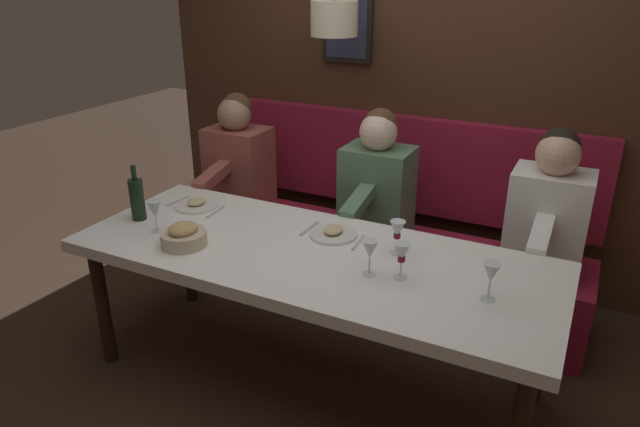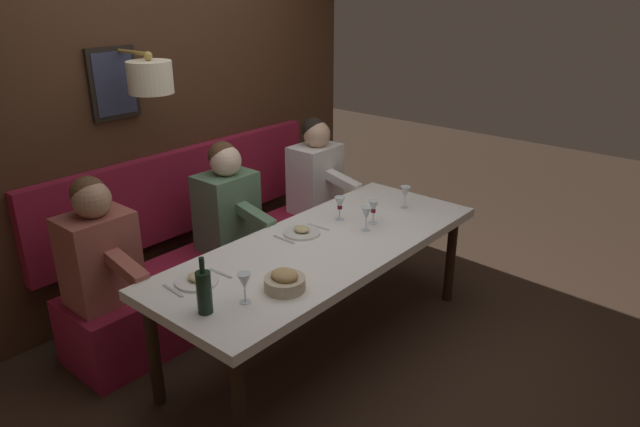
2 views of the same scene
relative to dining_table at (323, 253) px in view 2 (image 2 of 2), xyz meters
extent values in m
plane|color=#332319|center=(0.00, 0.00, -0.67)|extent=(12.00, 12.00, 0.00)
cube|color=white|center=(0.00, 0.00, 0.04)|extent=(0.90, 2.31, 0.06)
cylinder|color=black|center=(-0.35, -1.05, -0.33)|extent=(0.07, 0.07, 0.68)
cylinder|color=black|center=(-0.35, 1.05, -0.33)|extent=(0.07, 0.07, 0.68)
cylinder|color=black|center=(0.35, -1.05, -0.33)|extent=(0.07, 0.07, 0.68)
cylinder|color=black|center=(0.35, 1.05, -0.33)|extent=(0.07, 0.07, 0.68)
cube|color=maroon|center=(0.89, 0.00, -0.45)|extent=(0.52, 2.51, 0.45)
cube|color=#422819|center=(1.48, 0.00, 0.78)|extent=(0.10, 3.71, 2.90)
cube|color=maroon|center=(1.39, 0.00, 0.10)|extent=(0.10, 2.51, 0.64)
cube|color=black|center=(1.42, 0.46, 0.96)|extent=(0.04, 0.34, 0.47)
cube|color=#2D334C|center=(1.40, 0.46, 0.96)|extent=(0.01, 0.28, 0.41)
cylinder|color=#A37F38|center=(1.25, 0.40, 1.17)|extent=(0.35, 0.02, 0.02)
cylinder|color=beige|center=(1.08, 0.40, 1.03)|extent=(0.28, 0.28, 0.20)
sphere|color=#A37F38|center=(1.08, 0.40, 1.16)|extent=(0.06, 0.06, 0.06)
cube|color=white|center=(0.89, -0.95, 0.06)|extent=(0.30, 0.40, 0.56)
sphere|color=#D1A889|center=(0.87, -0.95, 0.43)|extent=(0.22, 0.22, 0.22)
sphere|color=black|center=(0.90, -0.95, 0.47)|extent=(0.20, 0.20, 0.20)
cube|color=white|center=(0.60, -0.95, 0.10)|extent=(0.33, 0.09, 0.14)
cube|color=#567A5B|center=(0.89, 0.01, 0.06)|extent=(0.30, 0.40, 0.56)
sphere|color=beige|center=(0.87, 0.01, 0.43)|extent=(0.22, 0.22, 0.22)
sphere|color=#4C331E|center=(0.90, 0.01, 0.47)|extent=(0.20, 0.20, 0.20)
cube|color=#567A5B|center=(0.60, 0.01, 0.10)|extent=(0.33, 0.09, 0.14)
cube|color=#934C42|center=(0.89, 1.01, 0.06)|extent=(0.30, 0.40, 0.56)
sphere|color=#A37A60|center=(0.87, 1.01, 0.43)|extent=(0.22, 0.22, 0.22)
sphere|color=#4C331E|center=(0.90, 1.01, 0.47)|extent=(0.20, 0.20, 0.20)
cube|color=#934C42|center=(0.60, 1.01, 0.10)|extent=(0.33, 0.09, 0.14)
cylinder|color=white|center=(0.20, 0.83, 0.07)|extent=(0.24, 0.24, 0.01)
ellipsoid|color=#D1BC84|center=(0.20, 0.83, 0.10)|extent=(0.11, 0.09, 0.04)
cube|color=silver|center=(0.18, 0.68, 0.07)|extent=(0.17, 0.03, 0.01)
cube|color=silver|center=(0.22, 0.97, 0.07)|extent=(0.18, 0.03, 0.01)
cylinder|color=silver|center=(0.20, -0.02, 0.07)|extent=(0.24, 0.24, 0.01)
ellipsoid|color=#D1BC84|center=(0.20, -0.02, 0.10)|extent=(0.11, 0.09, 0.04)
cube|color=silver|center=(0.18, -0.17, 0.07)|extent=(0.17, 0.03, 0.01)
cube|color=silver|center=(0.22, 0.12, 0.07)|extent=(0.18, 0.02, 0.01)
cylinder|color=silver|center=(-0.15, 0.80, 0.07)|extent=(0.06, 0.06, 0.00)
cylinder|color=silver|center=(-0.15, 0.80, 0.11)|extent=(0.01, 0.01, 0.07)
cone|color=silver|center=(-0.15, 0.80, 0.19)|extent=(0.07, 0.07, 0.08)
cylinder|color=silver|center=(-0.06, -0.84, 0.07)|extent=(0.06, 0.06, 0.00)
cylinder|color=silver|center=(-0.06, -0.84, 0.11)|extent=(0.01, 0.01, 0.07)
cone|color=silver|center=(-0.06, -0.84, 0.19)|extent=(0.07, 0.07, 0.08)
cylinder|color=silver|center=(-0.08, -0.33, 0.07)|extent=(0.06, 0.06, 0.00)
cylinder|color=silver|center=(-0.08, -0.33, 0.11)|extent=(0.01, 0.01, 0.07)
cone|color=silver|center=(-0.08, -0.33, 0.19)|extent=(0.07, 0.07, 0.08)
cylinder|color=silver|center=(0.16, -0.37, 0.07)|extent=(0.06, 0.06, 0.00)
cylinder|color=silver|center=(0.16, -0.37, 0.11)|extent=(0.01, 0.01, 0.07)
cone|color=silver|center=(0.16, -0.37, 0.19)|extent=(0.07, 0.07, 0.08)
cylinder|color=maroon|center=(0.16, -0.37, 0.16)|extent=(0.03, 0.03, 0.02)
cylinder|color=silver|center=(-0.05, -0.46, 0.07)|extent=(0.06, 0.06, 0.00)
cylinder|color=silver|center=(-0.05, -0.46, 0.11)|extent=(0.01, 0.01, 0.07)
cone|color=silver|center=(-0.05, -0.46, 0.19)|extent=(0.07, 0.07, 0.08)
cylinder|color=maroon|center=(-0.05, -0.46, 0.16)|extent=(0.03, 0.03, 0.02)
cylinder|color=black|center=(-0.07, 0.99, 0.18)|extent=(0.08, 0.08, 0.22)
cylinder|color=black|center=(-0.07, 0.99, 0.33)|extent=(0.03, 0.03, 0.08)
cylinder|color=beige|center=(-0.21, 0.57, 0.10)|extent=(0.22, 0.22, 0.07)
ellipsoid|color=tan|center=(-0.21, 0.57, 0.15)|extent=(0.15, 0.13, 0.06)
camera|label=1|loc=(-2.14, -1.13, 1.29)|focal=32.18mm
camera|label=2|loc=(-2.09, 2.50, 1.59)|focal=32.37mm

